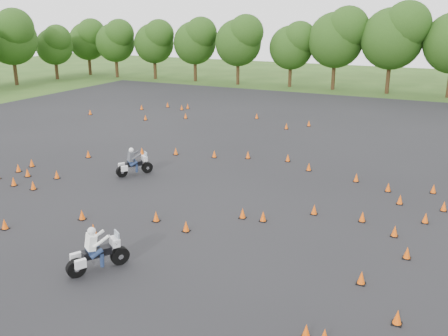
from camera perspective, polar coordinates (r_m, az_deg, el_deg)
The scene contains 6 objects.
ground at distance 22.40m, azimuth -4.45°, elevation -5.70°, with size 140.00×140.00×0.00m, color #2D5119.
asphalt_pad at distance 27.40m, azimuth 1.81°, elevation -1.25°, with size 62.00×62.00×0.00m, color black.
treeline at distance 53.58m, azimuth 18.96°, elevation 12.09°, with size 87.18×32.03×10.40m.
traffic_cones at distance 26.97m, azimuth 1.36°, elevation -1.06°, with size 36.03×33.18×0.45m.
rider_grey at distance 28.27m, azimuth -10.26°, elevation 0.81°, with size 2.14×0.66×1.65m, color #44464D, non-canonical shape.
rider_white at distance 18.23m, azimuth -14.31°, elevation -8.81°, with size 2.30×0.70×1.77m, color white, non-canonical shape.
Camera 1 is at (10.45, -17.76, 8.79)m, focal length 40.00 mm.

